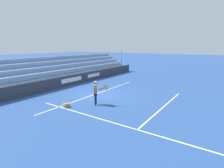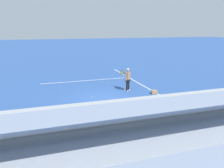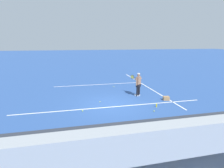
% 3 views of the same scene
% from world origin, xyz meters
% --- Properties ---
extents(ground_plane, '(160.00, 160.00, 0.00)m').
position_xyz_m(ground_plane, '(0.00, 0.00, 0.00)').
color(ground_plane, '#2D5193').
extents(court_baseline_white, '(12.00, 0.10, 0.01)m').
position_xyz_m(court_baseline_white, '(0.00, -0.50, 0.00)').
color(court_baseline_white, white).
rests_on(court_baseline_white, ground).
extents(court_sideline_white, '(0.10, 12.00, 0.01)m').
position_xyz_m(court_sideline_white, '(4.11, 4.00, 0.00)').
color(court_sideline_white, white).
rests_on(court_sideline_white, ground).
extents(court_service_line_white, '(8.22, 0.10, 0.01)m').
position_xyz_m(court_service_line_white, '(0.00, 5.50, 0.00)').
color(court_service_line_white, white).
rests_on(court_service_line_white, ground).
extents(back_wall_sponsor_board, '(27.49, 0.25, 1.10)m').
position_xyz_m(back_wall_sponsor_board, '(-0.01, -4.94, 0.55)').
color(back_wall_sponsor_board, '#2D333D').
rests_on(back_wall_sponsor_board, ground).
extents(tennis_player, '(0.61, 1.05, 1.71)m').
position_xyz_m(tennis_player, '(2.31, 1.34, 0.89)').
color(tennis_player, black).
rests_on(tennis_player, ground).
extents(ball_box_cardboard, '(0.45, 0.37, 0.26)m').
position_xyz_m(ball_box_cardboard, '(3.87, -0.04, 0.13)').
color(ball_box_cardboard, '#A87F51').
rests_on(ball_box_cardboard, ground).
extents(tennis_ball_far_left, '(0.07, 0.07, 0.07)m').
position_xyz_m(tennis_ball_far_left, '(-0.68, 0.52, 0.03)').
color(tennis_ball_far_left, '#CCE533').
rests_on(tennis_ball_far_left, ground).
extents(tennis_ball_near_player, '(0.07, 0.07, 0.07)m').
position_xyz_m(tennis_ball_near_player, '(-1.91, -0.82, 0.03)').
color(tennis_ball_near_player, '#CCE533').
rests_on(tennis_ball_near_player, ground).
extents(tennis_ball_far_right, '(0.07, 0.07, 0.07)m').
position_xyz_m(tennis_ball_far_right, '(2.13, -1.76, 0.03)').
color(tennis_ball_far_right, '#CCE533').
rests_on(tennis_ball_far_right, ground).
extents(tennis_ball_by_box, '(0.07, 0.07, 0.07)m').
position_xyz_m(tennis_ball_by_box, '(1.17, 4.27, 0.03)').
color(tennis_ball_by_box, '#CCE533').
rests_on(tennis_ball_by_box, ground).
extents(water_bottle, '(0.07, 0.07, 0.22)m').
position_xyz_m(water_bottle, '(2.60, -1.13, 0.11)').
color(water_bottle, yellow).
rests_on(water_bottle, ground).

